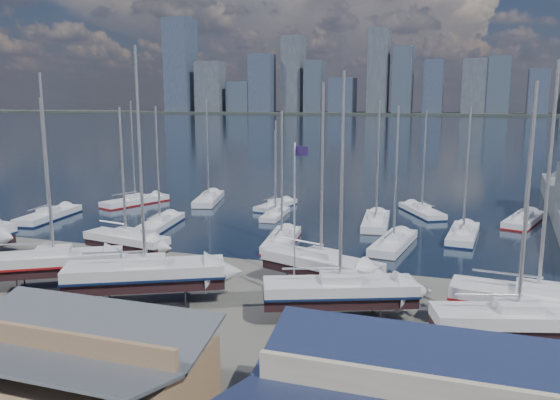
% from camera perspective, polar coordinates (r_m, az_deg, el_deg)
% --- Properties ---
extents(ground, '(1400.00, 1400.00, 0.00)m').
position_cam_1_polar(ground, '(41.13, -6.86, -10.10)').
color(ground, '#605E59').
rests_on(ground, ground).
extents(water, '(1400.00, 600.00, 0.40)m').
position_cam_1_polar(water, '(345.48, 15.77, 7.51)').
color(water, '#182538').
rests_on(water, ground).
extents(far_shore, '(1400.00, 80.00, 2.20)m').
position_cam_1_polar(far_shore, '(605.15, 17.03, 8.59)').
color(far_shore, '#2D332D').
rests_on(far_shore, ground).
extents(skyline, '(639.14, 43.80, 107.69)m').
position_cam_1_polar(skyline, '(599.55, 16.44, 12.25)').
color(skyline, '#475166').
rests_on(skyline, far_shore).
extents(shed_grey, '(12.60, 8.40, 4.17)m').
position_cam_1_polar(shed_grey, '(27.89, -21.68, -16.26)').
color(shed_grey, '#8C6B4C').
rests_on(shed_grey, ground).
extents(sailboat_cradle_1, '(10.12, 7.63, 16.31)m').
position_cam_1_polar(sailboat_cradle_1, '(45.57, -22.52, -6.04)').
color(sailboat_cradle_1, '#2D2D33').
rests_on(sailboat_cradle_1, ground).
extents(sailboat_cradle_2, '(8.62, 3.78, 13.79)m').
position_cam_1_polar(sailboat_cradle_2, '(51.04, -15.77, -4.07)').
color(sailboat_cradle_2, '#2D2D33').
rests_on(sailboat_cradle_2, ground).
extents(sailboat_cradle_3, '(11.38, 7.86, 17.91)m').
position_cam_1_polar(sailboat_cradle_3, '(40.20, -13.88, -7.55)').
color(sailboat_cradle_3, '#2D2D33').
rests_on(sailboat_cradle_3, ground).
extents(sailboat_cradle_4, '(9.91, 5.65, 15.64)m').
position_cam_1_polar(sailboat_cradle_4, '(41.74, 4.30, -6.77)').
color(sailboat_cradle_4, '#2D2D33').
rests_on(sailboat_cradle_4, ground).
extents(sailboat_cradle_5, '(10.31, 6.27, 16.12)m').
position_cam_1_polar(sailboat_cradle_5, '(36.21, 6.24, -9.47)').
color(sailboat_cradle_5, '#2D2D33').
rests_on(sailboat_cradle_5, ground).
extents(sailboat_cradle_6, '(10.56, 3.93, 16.62)m').
position_cam_1_polar(sailboat_cradle_6, '(37.47, 25.30, -9.70)').
color(sailboat_cradle_6, '#2D2D33').
rests_on(sailboat_cradle_6, ground).
extents(sailboat_cradle_7, '(9.73, 5.17, 15.34)m').
position_cam_1_polar(sailboat_cradle_7, '(34.26, 23.54, -11.53)').
color(sailboat_cradle_7, '#2D2D33').
rests_on(sailboat_cradle_7, ground).
extents(sailboat_moored_0, '(4.15, 10.57, 15.39)m').
position_cam_1_polar(sailboat_moored_0, '(72.61, -23.00, -1.64)').
color(sailboat_moored_0, black).
rests_on(sailboat_moored_0, water).
extents(sailboat_moored_1, '(6.08, 10.38, 14.98)m').
position_cam_1_polar(sailboat_moored_1, '(79.08, -14.88, -0.24)').
color(sailboat_moored_1, black).
rests_on(sailboat_moored_1, water).
extents(sailboat_moored_2, '(5.42, 10.60, 15.42)m').
position_cam_1_polar(sailboat_moored_2, '(78.52, -7.45, -0.04)').
color(sailboat_moored_2, black).
rests_on(sailboat_moored_2, water).
extents(sailboat_moored_3, '(4.23, 9.94, 14.40)m').
position_cam_1_polar(sailboat_moored_3, '(64.06, -12.41, -2.55)').
color(sailboat_moored_3, black).
rests_on(sailboat_moored_3, water).
extents(sailboat_moored_4, '(2.64, 7.61, 11.28)m').
position_cam_1_polar(sailboat_moored_4, '(67.92, -0.50, -1.56)').
color(sailboat_moored_4, black).
rests_on(sailboat_moored_4, water).
extents(sailboat_moored_5, '(3.80, 8.52, 12.31)m').
position_cam_1_polar(sailboat_moored_5, '(73.69, -0.43, -0.64)').
color(sailboat_moored_5, black).
rests_on(sailboat_moored_5, water).
extents(sailboat_moored_6, '(3.89, 9.64, 14.00)m').
position_cam_1_polar(sailboat_moored_6, '(55.32, 0.19, -4.34)').
color(sailboat_moored_6, black).
rests_on(sailboat_moored_6, water).
extents(sailboat_moored_7, '(3.70, 10.18, 15.05)m').
position_cam_1_polar(sailboat_moored_7, '(64.44, 9.99, -2.38)').
color(sailboat_moored_7, black).
rests_on(sailboat_moored_7, water).
extents(sailboat_moored_8, '(6.64, 9.39, 13.84)m').
position_cam_1_polar(sailboat_moored_8, '(71.96, 14.58, -1.24)').
color(sailboat_moored_8, black).
rests_on(sailboat_moored_8, water).
extents(sailboat_moored_9, '(3.89, 9.89, 14.53)m').
position_cam_1_polar(sailboat_moored_9, '(55.22, 11.77, -4.57)').
color(sailboat_moored_9, black).
rests_on(sailboat_moored_9, water).
extents(sailboat_moored_10, '(3.52, 9.80, 14.36)m').
position_cam_1_polar(sailboat_moored_10, '(60.75, 18.57, -3.56)').
color(sailboat_moored_10, black).
rests_on(sailboat_moored_10, water).
extents(sailboat_moored_11, '(5.70, 10.30, 14.83)m').
position_cam_1_polar(sailboat_moored_11, '(70.56, 24.10, -2.04)').
color(sailboat_moored_11, black).
rests_on(sailboat_moored_11, water).
extents(car_a, '(2.30, 3.99, 1.28)m').
position_cam_1_polar(car_a, '(38.20, -26.54, -11.76)').
color(car_a, gray).
rests_on(car_a, ground).
extents(car_b, '(4.03, 1.54, 1.31)m').
position_cam_1_polar(car_b, '(36.49, -22.26, -12.44)').
color(car_b, gray).
rests_on(car_b, ground).
extents(car_c, '(4.01, 5.56, 1.41)m').
position_cam_1_polar(car_c, '(32.62, -17.12, -14.79)').
color(car_c, gray).
rests_on(car_c, ground).
extents(car_d, '(2.62, 5.43, 1.52)m').
position_cam_1_polar(car_d, '(27.33, 3.46, -19.37)').
color(car_d, gray).
rests_on(car_d, ground).
extents(flagpole, '(1.02, 0.12, 11.47)m').
position_cam_1_polar(flagpole, '(38.38, 1.64, -1.29)').
color(flagpole, white).
rests_on(flagpole, ground).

